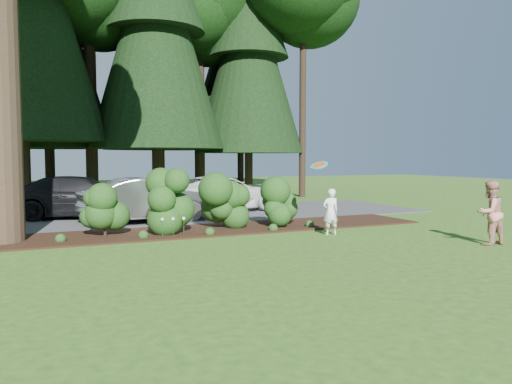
{
  "coord_description": "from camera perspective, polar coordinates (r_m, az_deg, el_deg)",
  "views": [
    {
      "loc": [
        -3.81,
        -10.89,
        2.21
      ],
      "look_at": [
        1.54,
        0.96,
        1.3
      ],
      "focal_mm": 35.0,
      "sensor_mm": 36.0,
      "label": 1
    }
  ],
  "objects": [
    {
      "name": "child",
      "position": [
        14.31,
        8.53,
        -2.26
      ],
      "size": [
        0.51,
        0.36,
        1.32
      ],
      "primitive_type": "imported",
      "rotation": [
        0.0,
        0.0,
        3.04
      ],
      "color": "white",
      "rests_on": "ground"
    },
    {
      "name": "lily_cluster",
      "position": [
        13.85,
        -9.46,
        -3.16
      ],
      "size": [
        0.69,
        0.09,
        0.57
      ],
      "color": "#1D3B12",
      "rests_on": "ground"
    },
    {
      "name": "shrub_row",
      "position": [
        14.82,
        -6.21,
        -1.45
      ],
      "size": [
        6.53,
        1.6,
        1.61
      ],
      "color": "#1D3B12",
      "rests_on": "ground"
    },
    {
      "name": "frisbee",
      "position": [
        13.92,
        7.23,
        3.06
      ],
      "size": [
        0.5,
        0.5,
        0.29
      ],
      "color": "teal",
      "rests_on": "ground"
    },
    {
      "name": "mulch_bed",
      "position": [
        14.8,
        -9.16,
        -4.54
      ],
      "size": [
        16.0,
        2.5,
        0.05
      ],
      "primitive_type": "cube",
      "color": "black",
      "rests_on": "ground"
    },
    {
      "name": "car_dark_suv",
      "position": [
        19.08,
        -19.28,
        -0.53
      ],
      "size": [
        5.5,
        3.25,
        1.49
      ],
      "primitive_type": "imported",
      "rotation": [
        0.0,
        0.0,
        1.33
      ],
      "color": "black",
      "rests_on": "driveway"
    },
    {
      "name": "tree_wall",
      "position": [
        28.52,
        -16.18,
        18.67
      ],
      "size": [
        25.66,
        12.15,
        17.09
      ],
      "color": "black",
      "rests_on": "ground"
    },
    {
      "name": "ground",
      "position": [
        11.75,
        -4.97,
        -6.86
      ],
      "size": [
        80.0,
        80.0,
        0.0
      ],
      "primitive_type": "plane",
      "color": "#244C15",
      "rests_on": "ground"
    },
    {
      "name": "driveway",
      "position": [
        18.91,
        -12.54,
        -2.76
      ],
      "size": [
        22.0,
        6.0,
        0.03
      ],
      "primitive_type": "cube",
      "color": "#38383A",
      "rests_on": "ground"
    },
    {
      "name": "car_silver_wagon",
      "position": [
        17.19,
        -12.14,
        -0.89
      ],
      "size": [
        4.7,
        2.3,
        1.48
      ],
      "primitive_type": "imported",
      "rotation": [
        0.0,
        0.0,
        1.74
      ],
      "color": "#B2B2B7",
      "rests_on": "driveway"
    },
    {
      "name": "car_white_suv",
      "position": [
        20.28,
        -3.88,
        -0.16
      ],
      "size": [
        5.51,
        3.36,
        1.43
      ],
      "primitive_type": "imported",
      "rotation": [
        0.0,
        0.0,
        1.77
      ],
      "color": "silver",
      "rests_on": "driveway"
    },
    {
      "name": "adult",
      "position": [
        13.86,
        25.15,
        -2.16
      ],
      "size": [
        0.8,
        0.63,
        1.62
      ],
      "primitive_type": "imported",
      "rotation": [
        0.0,
        0.0,
        3.15
      ],
      "color": "red",
      "rests_on": "ground"
    }
  ]
}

